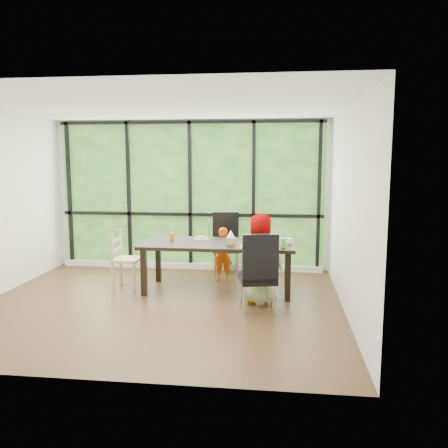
# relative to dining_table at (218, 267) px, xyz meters

# --- Properties ---
(ground) EXTENTS (5.00, 5.00, 0.00)m
(ground) POSITION_rel_dining_table_xyz_m (-0.70, -0.79, -0.38)
(ground) COLOR black
(ground) RESTS_ON ground
(back_wall) EXTENTS (5.00, 0.00, 5.00)m
(back_wall) POSITION_rel_dining_table_xyz_m (-0.70, 1.46, 0.98)
(back_wall) COLOR silver
(back_wall) RESTS_ON ground
(foliage_backdrop) EXTENTS (4.80, 0.02, 2.65)m
(foliage_backdrop) POSITION_rel_dining_table_xyz_m (-0.70, 1.44, 0.98)
(foliage_backdrop) COLOR #1A4A19
(foliage_backdrop) RESTS_ON back_wall
(window_mullions) EXTENTS (4.80, 0.06, 2.65)m
(window_mullions) POSITION_rel_dining_table_xyz_m (-0.70, 1.40, 0.98)
(window_mullions) COLOR black
(window_mullions) RESTS_ON back_wall
(window_sill) EXTENTS (4.80, 0.12, 0.10)m
(window_sill) POSITION_rel_dining_table_xyz_m (-0.70, 1.36, -0.33)
(window_sill) COLOR silver
(window_sill) RESTS_ON ground
(dining_table) EXTENTS (2.38, 1.20, 0.75)m
(dining_table) POSITION_rel_dining_table_xyz_m (0.00, 0.00, 0.00)
(dining_table) COLOR black
(dining_table) RESTS_ON ground
(chair_window_leather) EXTENTS (0.52, 0.52, 1.08)m
(chair_window_leather) POSITION_rel_dining_table_xyz_m (-0.00, 1.02, 0.17)
(chair_window_leather) COLOR black
(chair_window_leather) RESTS_ON ground
(chair_interior_leather) EXTENTS (0.55, 0.55, 1.08)m
(chair_interior_leather) POSITION_rel_dining_table_xyz_m (0.65, -0.96, 0.17)
(chair_interior_leather) COLOR black
(chair_interior_leather) RESTS_ON ground
(chair_end_beech) EXTENTS (0.41, 0.43, 0.90)m
(chair_end_beech) POSITION_rel_dining_table_xyz_m (-1.44, -0.00, 0.08)
(chair_end_beech) COLOR tan
(chair_end_beech) RESTS_ON ground
(child_toddler) EXTENTS (0.33, 0.23, 0.89)m
(child_toddler) POSITION_rel_dining_table_xyz_m (0.00, 0.61, 0.07)
(child_toddler) COLOR #D04A07
(child_toddler) RESTS_ON ground
(child_older) EXTENTS (0.67, 0.49, 1.27)m
(child_older) POSITION_rel_dining_table_xyz_m (0.68, -0.57, 0.26)
(child_older) COLOR slate
(child_older) RESTS_ON ground
(placemat) EXTENTS (0.48, 0.35, 0.01)m
(placemat) POSITION_rel_dining_table_xyz_m (0.60, -0.23, 0.38)
(placemat) COLOR tan
(placemat) RESTS_ON dining_table
(plate_far) EXTENTS (0.23, 0.23, 0.01)m
(plate_far) POSITION_rel_dining_table_xyz_m (-0.31, 0.24, 0.38)
(plate_far) COLOR white
(plate_far) RESTS_ON dining_table
(plate_near) EXTENTS (0.26, 0.26, 0.02)m
(plate_near) POSITION_rel_dining_table_xyz_m (0.64, -0.22, 0.38)
(plate_near) COLOR white
(plate_near) RESTS_ON dining_table
(orange_cup) EXTENTS (0.07, 0.07, 0.11)m
(orange_cup) POSITION_rel_dining_table_xyz_m (-0.76, 0.18, 0.43)
(orange_cup) COLOR #FF6507
(orange_cup) RESTS_ON dining_table
(green_cup) EXTENTS (0.08, 0.08, 0.13)m
(green_cup) POSITION_rel_dining_table_xyz_m (0.98, -0.27, 0.44)
(green_cup) COLOR #5DD738
(green_cup) RESTS_ON dining_table
(white_mug) EXTENTS (0.08, 0.08, 0.08)m
(white_mug) POSITION_rel_dining_table_xyz_m (1.08, 0.05, 0.42)
(white_mug) COLOR white
(white_mug) RESTS_ON dining_table
(tissue_box) EXTENTS (0.12, 0.12, 0.11)m
(tissue_box) POSITION_rel_dining_table_xyz_m (0.20, -0.13, 0.43)
(tissue_box) COLOR tan
(tissue_box) RESTS_ON dining_table
(crepe_rolls_far) EXTENTS (0.20, 0.12, 0.04)m
(crepe_rolls_far) POSITION_rel_dining_table_xyz_m (-0.31, 0.24, 0.41)
(crepe_rolls_far) COLOR tan
(crepe_rolls_far) RESTS_ON plate_far
(crepe_rolls_near) EXTENTS (0.05, 0.12, 0.04)m
(crepe_rolls_near) POSITION_rel_dining_table_xyz_m (0.64, -0.22, 0.41)
(crepe_rolls_near) COLOR tan
(crepe_rolls_near) RESTS_ON plate_near
(straw_white) EXTENTS (0.01, 0.04, 0.20)m
(straw_white) POSITION_rel_dining_table_xyz_m (-0.76, 0.18, 0.52)
(straw_white) COLOR white
(straw_white) RESTS_ON orange_cup
(straw_pink) EXTENTS (0.01, 0.04, 0.20)m
(straw_pink) POSITION_rel_dining_table_xyz_m (0.98, -0.27, 0.55)
(straw_pink) COLOR pink
(straw_pink) RESTS_ON green_cup
(tissue) EXTENTS (0.12, 0.12, 0.11)m
(tissue) POSITION_rel_dining_table_xyz_m (0.20, -0.13, 0.54)
(tissue) COLOR white
(tissue) RESTS_ON tissue_box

